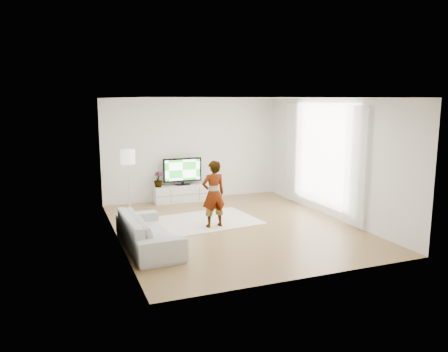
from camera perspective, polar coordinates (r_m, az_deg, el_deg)
name	(u,v)px	position (r m, az deg, el deg)	size (l,w,h in m)	color
floor	(234,227)	(9.69, 1.31, -6.64)	(6.00, 6.00, 0.00)	#A07D48
ceiling	(234,98)	(9.29, 1.38, 10.15)	(6.00, 6.00, 0.00)	white
wall_left	(116,171)	(8.75, -13.95, 0.66)	(0.02, 6.00, 2.80)	silver
wall_right	(332,158)	(10.60, 13.93, 2.25)	(0.02, 6.00, 2.80)	silver
wall_back	(193,149)	(12.19, -4.10, 3.50)	(5.00, 0.02, 2.80)	silver
wall_front	(310,191)	(6.76, 11.17, -1.92)	(5.00, 0.02, 2.80)	silver
window	(324,155)	(10.82, 12.95, 2.71)	(0.01, 2.60, 2.50)	white
curtain_near	(356,167)	(9.75, 16.81, 1.17)	(0.04, 0.70, 2.60)	white
curtain_far	(294,153)	(11.88, 9.09, 2.99)	(0.04, 0.70, 2.60)	white
media_console	(183,193)	(12.05, -5.37, -2.25)	(1.61, 0.46, 0.45)	silver
television	(182,170)	(11.96, -5.46, 0.73)	(1.07, 0.21, 0.75)	black
game_console	(207,179)	(12.19, -2.22, -0.45)	(0.06, 0.17, 0.22)	white
potted_plant	(158,179)	(11.81, -8.59, -0.43)	(0.23, 0.23, 0.42)	#3F7238
rug	(204,221)	(10.12, -2.62, -5.88)	(2.38, 1.71, 0.01)	white
player	(213,194)	(9.49, -1.38, -2.35)	(0.54, 0.35, 1.47)	#334772
sofa	(148,231)	(8.42, -9.84, -7.11)	(2.18, 0.85, 0.64)	silver
floor_lamp	(128,160)	(10.75, -12.44, 2.08)	(0.35, 0.35, 1.58)	silver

